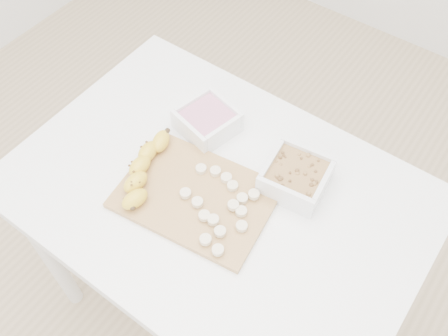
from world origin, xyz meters
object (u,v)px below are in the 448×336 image
Objects in this scene: bowl_granola at (296,176)px; cutting_board at (196,196)px; banana at (144,170)px; table at (217,211)px; bowl_yogurt at (207,120)px.

bowl_granola is 0.46× the size of cutting_board.
banana is (-0.13, -0.03, 0.03)m from cutting_board.
banana is (-0.16, -0.07, 0.13)m from table.
table is at bearing -138.73° from bowl_granola.
cutting_board is at bearing 2.61° from banana.
bowl_yogurt is at bearing 176.19° from bowl_granola.
banana is at bearing -96.82° from bowl_yogurt.
bowl_yogurt is 0.22m from banana.
bowl_granola reaches higher than cutting_board.
bowl_granola is at bearing -3.81° from bowl_yogurt.
bowl_granola is at bearing 45.00° from cutting_board.
cutting_board reaches higher than table.
bowl_yogurt is at bearing 133.39° from table.
cutting_board is at bearing -60.29° from bowl_yogurt.
cutting_board is (-0.17, -0.17, -0.03)m from bowl_granola.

